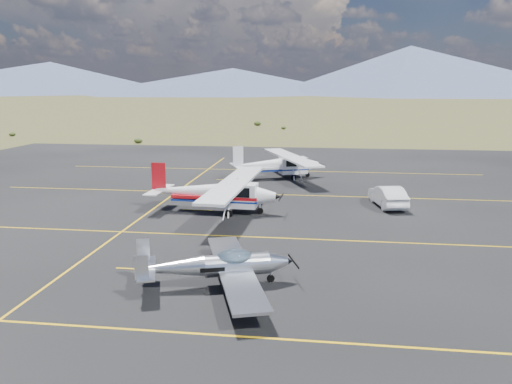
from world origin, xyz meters
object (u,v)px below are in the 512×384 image
(aircraft_plain, at_px, (278,164))
(sedan, at_px, (388,196))
(aircraft_low_wing, at_px, (219,266))
(aircraft_cessna, at_px, (215,191))

(aircraft_plain, relative_size, sedan, 2.63)
(aircraft_low_wing, bearing_deg, aircraft_cessna, 84.43)
(aircraft_cessna, bearing_deg, aircraft_low_wing, -74.70)
(aircraft_low_wing, relative_size, sedan, 1.95)
(aircraft_cessna, height_order, aircraft_plain, aircraft_cessna)
(aircraft_low_wing, height_order, aircraft_cessna, aircraft_cessna)
(aircraft_cessna, relative_size, aircraft_plain, 1.08)
(aircraft_low_wing, xyz_separation_m, sedan, (8.59, 15.17, -0.17))
(aircraft_plain, bearing_deg, aircraft_cessna, -125.47)
(aircraft_cessna, bearing_deg, aircraft_plain, 79.35)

